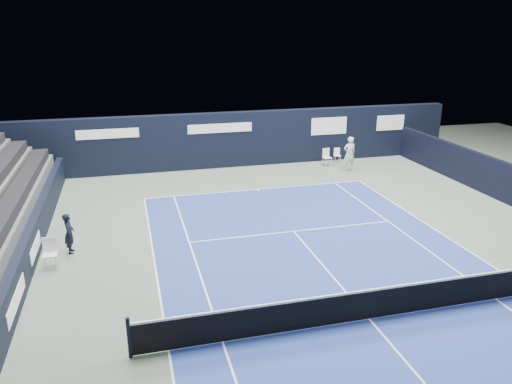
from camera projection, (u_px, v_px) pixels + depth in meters
ground at (339, 285)px, 15.57m from camera, size 48.00×48.00×0.00m
court_surface at (369, 319)px, 13.74m from camera, size 10.97×23.77×0.01m
folding_chair_back_a at (337, 154)px, 29.54m from camera, size 0.41×0.40×0.83m
folding_chair_back_b at (327, 156)px, 28.77m from camera, size 0.47×0.46×0.99m
line_judge_chair at (50, 251)px, 16.54m from camera, size 0.47×0.45×1.04m
line_judge at (69, 233)px, 17.56m from camera, size 0.35×0.54×1.48m
court_markings at (369, 319)px, 13.74m from camera, size 11.03×23.83×0.00m
tennis_net at (371, 303)px, 13.58m from camera, size 12.90×0.10×1.10m
back_sponsor_wall at (237, 139)px, 28.37m from camera, size 26.00×0.63×3.10m
side_barrier_left at (30, 248)px, 16.72m from camera, size 0.33×22.00×1.20m
tennis_player at (349, 153)px, 27.68m from camera, size 0.71×0.86×1.89m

